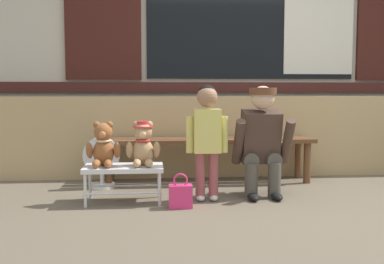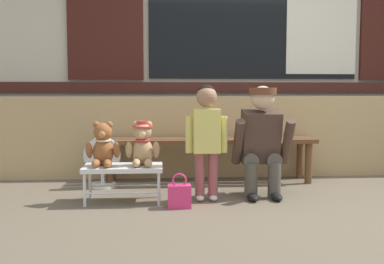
% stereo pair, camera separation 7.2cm
% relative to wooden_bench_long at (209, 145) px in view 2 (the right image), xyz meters
% --- Properties ---
extents(ground_plane, '(60.00, 60.00, 0.00)m').
position_rel_wooden_bench_long_xyz_m(ground_plane, '(0.60, -1.06, -0.37)').
color(ground_plane, brown).
extents(brick_low_wall, '(7.71, 0.25, 0.85)m').
position_rel_wooden_bench_long_xyz_m(brick_low_wall, '(0.60, 0.37, 0.05)').
color(brick_low_wall, tan).
rests_on(brick_low_wall, ground).
extents(shop_facade, '(7.87, 0.26, 3.62)m').
position_rel_wooden_bench_long_xyz_m(shop_facade, '(0.60, 0.88, 1.44)').
color(shop_facade, beige).
rests_on(shop_facade, ground).
extents(wooden_bench_long, '(2.10, 0.40, 0.44)m').
position_rel_wooden_bench_long_xyz_m(wooden_bench_long, '(0.00, 0.00, 0.00)').
color(wooden_bench_long, brown).
rests_on(wooden_bench_long, ground).
extents(small_display_bench, '(0.64, 0.36, 0.30)m').
position_rel_wooden_bench_long_xyz_m(small_display_bench, '(-0.79, -0.78, -0.11)').
color(small_display_bench, silver).
rests_on(small_display_bench, ground).
extents(teddy_bear_plain, '(0.28, 0.26, 0.36)m').
position_rel_wooden_bench_long_xyz_m(teddy_bear_plain, '(-0.95, -0.78, 0.09)').
color(teddy_bear_plain, '#93562D').
rests_on(teddy_bear_plain, small_display_bench).
extents(teddy_bear_with_hat, '(0.28, 0.27, 0.36)m').
position_rel_wooden_bench_long_xyz_m(teddy_bear_with_hat, '(-0.63, -0.78, 0.10)').
color(teddy_bear_with_hat, tan).
rests_on(teddy_bear_with_hat, small_display_bench).
extents(child_standing, '(0.35, 0.18, 0.96)m').
position_rel_wooden_bench_long_xyz_m(child_standing, '(-0.11, -0.78, 0.22)').
color(child_standing, '#994C4C').
rests_on(child_standing, ground).
extents(adult_crouching, '(0.50, 0.49, 0.95)m').
position_rel_wooden_bench_long_xyz_m(adult_crouching, '(0.39, -0.66, 0.11)').
color(adult_crouching, '#4C473D').
rests_on(adult_crouching, ground).
extents(handbag_on_ground, '(0.18, 0.11, 0.27)m').
position_rel_wooden_bench_long_xyz_m(handbag_on_ground, '(-0.34, -1.01, -0.28)').
color(handbag_on_ground, '#E53370').
rests_on(handbag_on_ground, ground).
extents(floor_fan, '(0.34, 0.24, 0.48)m').
position_rel_wooden_bench_long_xyz_m(floor_fan, '(-1.03, -0.20, -0.13)').
color(floor_fan, silver).
rests_on(floor_fan, ground).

